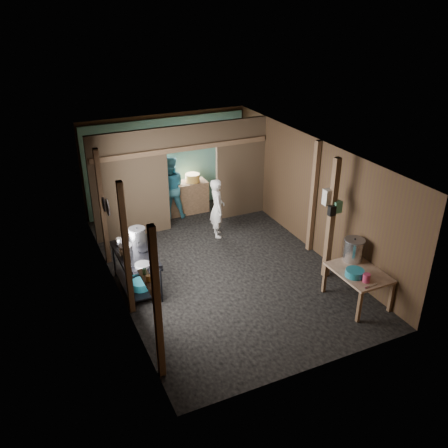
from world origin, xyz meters
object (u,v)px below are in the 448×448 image
pink_bucket (366,278)px  stock_pot (354,250)px  yellow_tub (193,178)px  prep_table (357,286)px  cook (217,208)px  stove_pot_large (137,236)px  gas_range (137,271)px

pink_bucket → stock_pot: bearing=69.3°
yellow_tub → prep_table: bearing=-76.1°
stock_pot → pink_bucket: 0.80m
stock_pot → cook: bearing=114.2°
prep_table → cook: (-1.30, 3.65, 0.40)m
stove_pot_large → stock_pot: size_ratio=0.73×
gas_range → pink_bucket: size_ratio=8.69×
cook → gas_range: bearing=135.5°
prep_table → stock_pot: (0.16, 0.41, 0.55)m
stock_pot → pink_bucket: (-0.28, -0.73, -0.13)m
stove_pot_large → pink_bucket: 4.49m
pink_bucket → stove_pot_large: bearing=139.7°
stock_pot → yellow_tub: bearing=106.7°
prep_table → stock_pot: stock_pot is taller
stock_pot → pink_bucket: bearing=-110.7°
stove_pot_large → cook: bearing=25.7°
yellow_tub → stock_pot: bearing=-73.3°
gas_range → prep_table: gas_range is taller
gas_range → prep_table: bearing=-30.5°
pink_bucket → cook: cook is taller
stove_pot_large → stock_pot: stove_pot_large is taller
gas_range → stove_pot_large: (0.17, 0.38, 0.57)m
gas_range → pink_bucket: (3.59, -2.51, 0.34)m
gas_range → stove_pot_large: 0.70m
stock_pot → yellow_tub: (-1.46, 4.86, 0.07)m
stock_pot → pink_bucket: size_ratio=2.91×
prep_table → yellow_tub: yellow_tub is taller
gas_range → yellow_tub: yellow_tub is taller
pink_bucket → yellow_tub: size_ratio=0.42×
pink_bucket → gas_range: bearing=145.0°
gas_range → stove_pot_large: bearing=66.1°
gas_range → stock_pot: bearing=-24.7°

